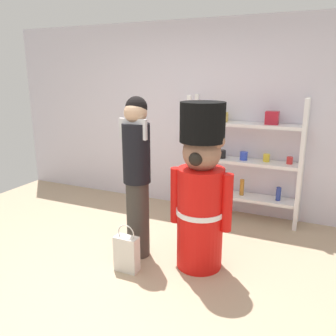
{
  "coord_description": "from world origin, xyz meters",
  "views": [
    {
      "loc": [
        1.52,
        -2.49,
        1.9
      ],
      "look_at": [
        0.16,
        0.53,
        1.0
      ],
      "focal_mm": 37.35,
      "sensor_mm": 36.0,
      "label": 1
    }
  ],
  "objects_px": {
    "person_shopper": "(137,172)",
    "shopping_bag": "(127,253)",
    "merchandise_shelf": "(244,158)",
    "teddy_bear_guard": "(201,191)"
  },
  "relations": [
    {
      "from": "teddy_bear_guard",
      "to": "shopping_bag",
      "type": "xyz_separation_m",
      "value": [
        -0.62,
        -0.39,
        -0.61
      ]
    },
    {
      "from": "merchandise_shelf",
      "to": "shopping_bag",
      "type": "relative_size",
      "value": 3.31
    },
    {
      "from": "merchandise_shelf",
      "to": "shopping_bag",
      "type": "height_order",
      "value": "merchandise_shelf"
    },
    {
      "from": "merchandise_shelf",
      "to": "teddy_bear_guard",
      "type": "height_order",
      "value": "teddy_bear_guard"
    },
    {
      "from": "merchandise_shelf",
      "to": "teddy_bear_guard",
      "type": "relative_size",
      "value": 0.98
    },
    {
      "from": "merchandise_shelf",
      "to": "person_shopper",
      "type": "xyz_separation_m",
      "value": [
        -0.77,
        -1.48,
        0.11
      ]
    },
    {
      "from": "person_shopper",
      "to": "shopping_bag",
      "type": "height_order",
      "value": "person_shopper"
    },
    {
      "from": "teddy_bear_guard",
      "to": "merchandise_shelf",
      "type": "bearing_deg",
      "value": 85.88
    },
    {
      "from": "person_shopper",
      "to": "merchandise_shelf",
      "type": "bearing_deg",
      "value": 62.48
    },
    {
      "from": "merchandise_shelf",
      "to": "teddy_bear_guard",
      "type": "xyz_separation_m",
      "value": [
        -0.1,
        -1.42,
        -0.02
      ]
    }
  ]
}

